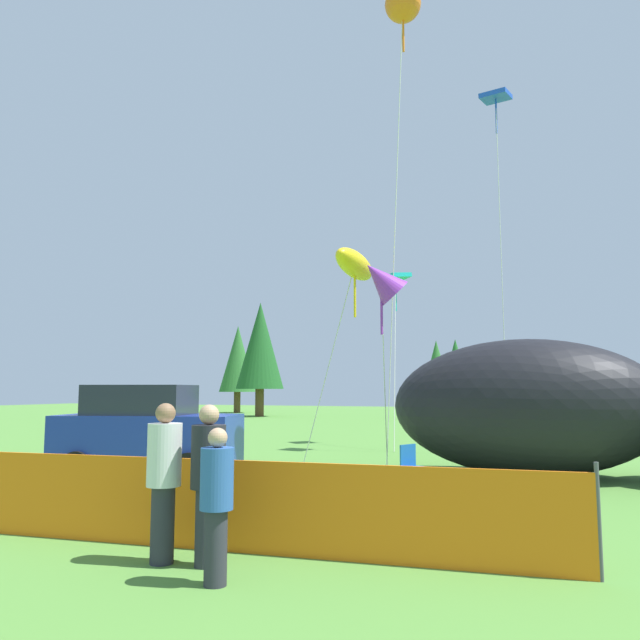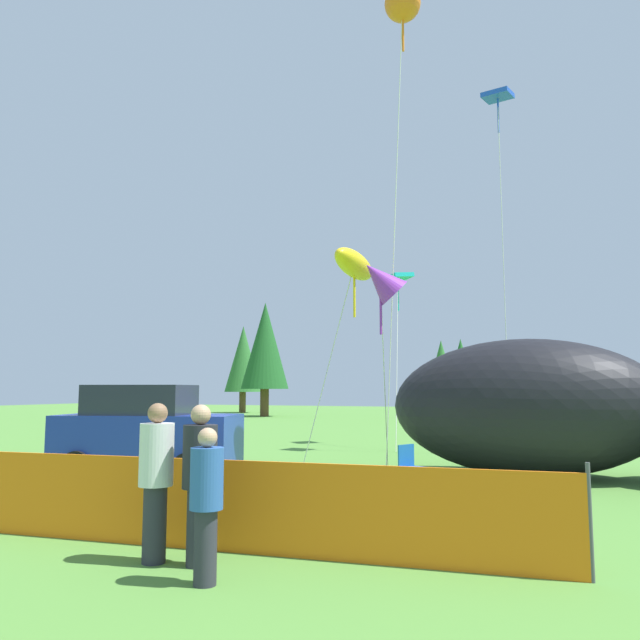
# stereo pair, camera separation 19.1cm
# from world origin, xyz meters

# --- Properties ---
(ground_plane) EXTENTS (120.00, 120.00, 0.00)m
(ground_plane) POSITION_xyz_m (0.00, 0.00, 0.00)
(ground_plane) COLOR #548C38
(parked_car) EXTENTS (4.45, 2.78, 2.14)m
(parked_car) POSITION_xyz_m (-3.37, 0.79, 1.05)
(parked_car) COLOR navy
(parked_car) RESTS_ON ground
(folding_chair) EXTENTS (0.67, 0.67, 0.93)m
(folding_chair) POSITION_xyz_m (2.89, 1.01, 0.55)
(folding_chair) COLOR #1959A5
(folding_chair) RESTS_ON ground
(inflatable_cat) EXTENTS (8.74, 3.26, 3.24)m
(inflatable_cat) POSITION_xyz_m (5.92, 4.15, 1.49)
(inflatable_cat) COLOR black
(inflatable_cat) RESTS_ON ground
(safety_fence) EXTENTS (8.22, 0.69, 1.25)m
(safety_fence) POSITION_xyz_m (1.95, -4.36, 0.57)
(safety_fence) COLOR orange
(safety_fence) RESTS_ON ground
(spectator_in_black_shirt) EXTENTS (0.41, 0.41, 1.87)m
(spectator_in_black_shirt) POSITION_xyz_m (1.24, -5.14, 1.02)
(spectator_in_black_shirt) COLOR #2D2D38
(spectator_in_black_shirt) RESTS_ON ground
(spectator_in_green_shirt) EXTENTS (0.36, 0.36, 1.63)m
(spectator_in_green_shirt) POSITION_xyz_m (2.26, -5.64, 0.89)
(spectator_in_green_shirt) COLOR #2D2D38
(spectator_in_green_shirt) RESTS_ON ground
(spectator_in_yellow_shirt) EXTENTS (0.41, 0.41, 1.86)m
(spectator_in_yellow_shirt) POSITION_xyz_m (1.80, -5.06, 1.01)
(spectator_in_yellow_shirt) COLOR #2D2D38
(spectator_in_yellow_shirt) RESTS_ON ground
(kite_purple_delta) EXTENTS (1.47, 3.39, 5.23)m
(kite_purple_delta) POSITION_xyz_m (1.89, 2.41, 4.59)
(kite_purple_delta) COLOR silver
(kite_purple_delta) RESTS_ON ground
(kite_teal_diamond) EXTENTS (1.28, 3.50, 6.48)m
(kite_teal_diamond) POSITION_xyz_m (-0.02, 11.47, 6.19)
(kite_teal_diamond) COLOR silver
(kite_teal_diamond) RESTS_ON ground
(kite_blue_box) EXTENTS (1.07, 1.08, 12.03)m
(kite_blue_box) POSITION_xyz_m (4.06, 9.34, 11.59)
(kite_blue_box) COLOR silver
(kite_blue_box) RESTS_ON ground
(kite_orange_flower) EXTENTS (0.99, 0.94, 12.45)m
(kite_orange_flower) POSITION_xyz_m (2.29, 3.36, 11.92)
(kite_orange_flower) COLOR silver
(kite_orange_flower) RESTS_ON ground
(kite_yellow_hero) EXTENTS (2.03, 2.33, 5.52)m
(kite_yellow_hero) POSITION_xyz_m (1.11, 2.80, 5.07)
(kite_yellow_hero) COLOR silver
(kite_yellow_hero) RESTS_ON ground
(horizon_tree_east) EXTENTS (3.62, 3.62, 8.63)m
(horizon_tree_east) POSITION_xyz_m (-15.42, 30.87, 5.30)
(horizon_tree_east) COLOR brown
(horizon_tree_east) RESTS_ON ground
(horizon_tree_west) EXTENTS (2.47, 2.47, 5.90)m
(horizon_tree_west) POSITION_xyz_m (-1.73, 37.11, 3.62)
(horizon_tree_west) COLOR brown
(horizon_tree_west) RESTS_ON ground
(horizon_tree_mid) EXTENTS (2.25, 2.25, 5.37)m
(horizon_tree_mid) POSITION_xyz_m (-2.09, 30.99, 3.30)
(horizon_tree_mid) COLOR brown
(horizon_tree_mid) RESTS_ON ground
(horizon_tree_northeast) EXTENTS (3.17, 3.17, 7.58)m
(horizon_tree_northeast) POSITION_xyz_m (-20.54, 36.79, 4.65)
(horizon_tree_northeast) COLOR brown
(horizon_tree_northeast) RESTS_ON ground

